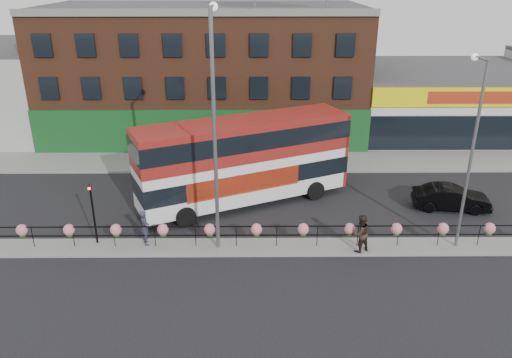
{
  "coord_description": "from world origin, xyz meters",
  "views": [
    {
      "loc": [
        -0.18,
        -21.54,
        12.81
      ],
      "look_at": [
        0.0,
        3.0,
        2.5
      ],
      "focal_mm": 35.0,
      "sensor_mm": 36.0,
      "label": 1
    }
  ],
  "objects_px": {
    "double_decker_bus": "(244,153)",
    "pedestrian_a": "(145,228)",
    "lamp_column_west": "(214,113)",
    "pedestrian_b": "(361,233)",
    "lamp_column_east": "(472,140)",
    "car": "(451,198)"
  },
  "relations": [
    {
      "from": "double_decker_bus",
      "to": "pedestrian_a",
      "type": "bearing_deg",
      "value": -133.42
    },
    {
      "from": "lamp_column_west",
      "to": "pedestrian_a",
      "type": "bearing_deg",
      "value": 179.35
    },
    {
      "from": "pedestrian_b",
      "to": "lamp_column_west",
      "type": "distance_m",
      "value": 9.02
    },
    {
      "from": "pedestrian_a",
      "to": "pedestrian_b",
      "type": "xyz_separation_m",
      "value": [
        10.51,
        -0.75,
        0.05
      ]
    },
    {
      "from": "pedestrian_a",
      "to": "lamp_column_east",
      "type": "height_order",
      "value": "lamp_column_east"
    },
    {
      "from": "car",
      "to": "pedestrian_b",
      "type": "relative_size",
      "value": 2.31
    },
    {
      "from": "pedestrian_b",
      "to": "lamp_column_west",
      "type": "bearing_deg",
      "value": -31.83
    },
    {
      "from": "pedestrian_b",
      "to": "lamp_column_east",
      "type": "bearing_deg",
      "value": 162.34
    },
    {
      "from": "double_decker_bus",
      "to": "lamp_column_west",
      "type": "bearing_deg",
      "value": -103.47
    },
    {
      "from": "car",
      "to": "pedestrian_b",
      "type": "bearing_deg",
      "value": 136.05
    },
    {
      "from": "pedestrian_b",
      "to": "lamp_column_east",
      "type": "xyz_separation_m",
      "value": [
        4.92,
        0.72,
        4.48
      ]
    },
    {
      "from": "double_decker_bus",
      "to": "pedestrian_b",
      "type": "distance_m",
      "value": 8.4
    },
    {
      "from": "car",
      "to": "lamp_column_west",
      "type": "bearing_deg",
      "value": 115.68
    },
    {
      "from": "car",
      "to": "pedestrian_a",
      "type": "relative_size",
      "value": 2.43
    },
    {
      "from": "double_decker_bus",
      "to": "lamp_column_east",
      "type": "height_order",
      "value": "lamp_column_east"
    },
    {
      "from": "lamp_column_west",
      "to": "double_decker_bus",
      "type": "bearing_deg",
      "value": 76.53
    },
    {
      "from": "pedestrian_b",
      "to": "lamp_column_east",
      "type": "distance_m",
      "value": 6.69
    },
    {
      "from": "car",
      "to": "lamp_column_east",
      "type": "distance_m",
      "value": 6.55
    },
    {
      "from": "lamp_column_west",
      "to": "lamp_column_east",
      "type": "bearing_deg",
      "value": 0.04
    },
    {
      "from": "pedestrian_b",
      "to": "lamp_column_east",
      "type": "height_order",
      "value": "lamp_column_east"
    },
    {
      "from": "car",
      "to": "double_decker_bus",
      "type": "bearing_deg",
      "value": 93.21
    },
    {
      "from": "lamp_column_east",
      "to": "double_decker_bus",
      "type": "bearing_deg",
      "value": 153.91
    }
  ]
}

